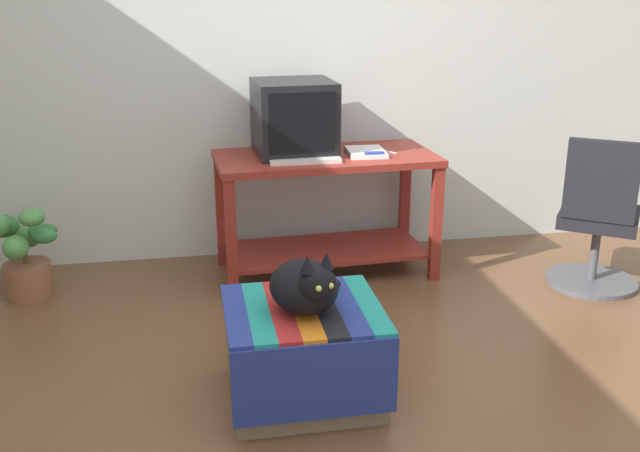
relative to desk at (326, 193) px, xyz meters
name	(u,v)px	position (x,y,z in m)	size (l,w,h in m)	color
ground_plane	(348,421)	(-0.21, -1.60, -0.49)	(14.00, 14.00, 0.00)	brown
back_wall	(278,48)	(-0.21, 0.45, 0.81)	(8.00, 0.10, 2.60)	silver
desk	(326,193)	(0.00, 0.00, 0.00)	(1.31, 0.68, 0.73)	maroon
tv_monitor	(294,118)	(-0.17, 0.06, 0.44)	(0.47, 0.48, 0.42)	black
keyboard	(305,160)	(-0.15, -0.15, 0.25)	(0.40, 0.15, 0.02)	beige
book	(366,152)	(0.23, -0.03, 0.25)	(0.21, 0.26, 0.03)	white
ottoman_with_blanket	(304,353)	(-0.36, -1.39, -0.28)	(0.64, 0.60, 0.42)	#7A664C
cat	(306,286)	(-0.35, -1.43, 0.04)	(0.37, 0.41, 0.29)	black
potted_plant	(23,253)	(-1.73, -0.05, -0.24)	(0.39, 0.34, 0.53)	brown
office_chair	(598,224)	(1.47, -0.52, -0.11)	(0.59, 0.59, 0.89)	#4C4C51
stapler	(374,155)	(0.25, -0.15, 0.25)	(0.04, 0.11, 0.04)	#2342B7
pen	(388,152)	(0.38, 0.00, 0.24)	(0.01, 0.01, 0.14)	#B7B7BC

